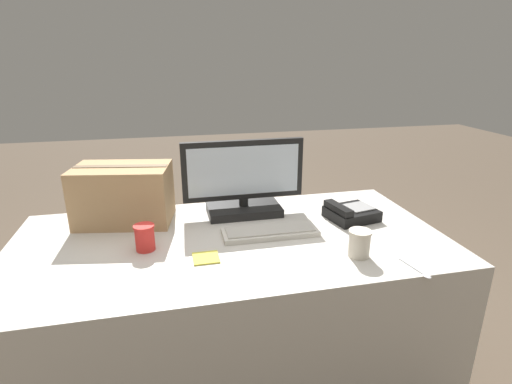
% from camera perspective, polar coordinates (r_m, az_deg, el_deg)
% --- Properties ---
extents(ground_plane, '(12.00, 12.00, 0.00)m').
position_cam_1_polar(ground_plane, '(2.10, -3.20, -24.54)').
color(ground_plane, brown).
extents(office_desk, '(1.80, 0.90, 0.72)m').
position_cam_1_polar(office_desk, '(1.87, -3.41, -16.56)').
color(office_desk, beige).
rests_on(office_desk, ground_plane).
extents(monitor, '(0.58, 0.21, 0.36)m').
position_cam_1_polar(monitor, '(1.90, -1.80, 1.12)').
color(monitor, black).
rests_on(monitor, office_desk).
extents(keyboard, '(0.41, 0.15, 0.03)m').
position_cam_1_polar(keyboard, '(1.71, 2.01, -5.69)').
color(keyboard, beige).
rests_on(keyboard, office_desk).
extents(desk_phone, '(0.24, 0.22, 0.08)m').
position_cam_1_polar(desk_phone, '(1.92, 13.33, -2.93)').
color(desk_phone, black).
rests_on(desk_phone, office_desk).
extents(paper_cup_left, '(0.08, 0.08, 0.10)m').
position_cam_1_polar(paper_cup_left, '(1.63, -15.60, -6.27)').
color(paper_cup_left, red).
rests_on(paper_cup_left, office_desk).
extents(paper_cup_right, '(0.09, 0.09, 0.11)m').
position_cam_1_polar(paper_cup_right, '(1.57, 14.55, -7.12)').
color(paper_cup_right, beige).
rests_on(paper_cup_right, office_desk).
extents(spoon, '(0.04, 0.15, 0.00)m').
position_cam_1_polar(spoon, '(1.56, 22.32, -10.45)').
color(spoon, silver).
rests_on(spoon, office_desk).
extents(cardboard_box, '(0.45, 0.33, 0.26)m').
position_cam_1_polar(cardboard_box, '(1.90, -18.39, -0.31)').
color(cardboard_box, tan).
rests_on(cardboard_box, office_desk).
extents(sticky_note_pad, '(0.10, 0.10, 0.01)m').
position_cam_1_polar(sticky_note_pad, '(1.54, -7.16, -9.30)').
color(sticky_note_pad, '#E5DB4C').
rests_on(sticky_note_pad, office_desk).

